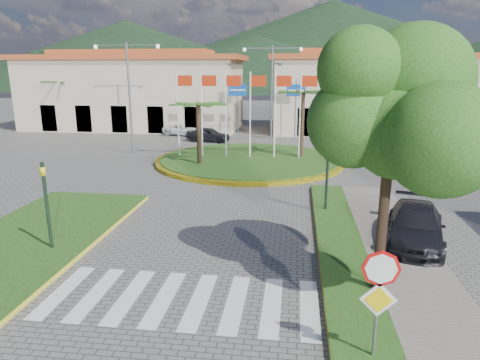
# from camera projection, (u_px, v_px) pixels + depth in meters

# --- Properties ---
(verge_right) EXTENTS (1.60, 28.00, 0.18)m
(verge_right) POSITION_uv_depth(u_px,v_px,m) (368.00, 358.00, 9.31)
(verge_right) COLOR #194313
(verge_right) RESTS_ON ground
(median_left) EXTENTS (5.00, 14.00, 0.18)m
(median_left) POSITION_uv_depth(u_px,v_px,m) (8.00, 253.00, 14.56)
(median_left) COLOR #194313
(median_left) RESTS_ON ground
(crosswalk) EXTENTS (8.00, 3.00, 0.01)m
(crosswalk) POSITION_uv_depth(u_px,v_px,m) (178.00, 299.00, 11.85)
(crosswalk) COLOR silver
(crosswalk) RESTS_ON ground
(roundabout_island) EXTENTS (12.70, 12.70, 6.00)m
(roundabout_island) POSITION_uv_depth(u_px,v_px,m) (249.00, 160.00, 29.07)
(roundabout_island) COLOR yellow
(roundabout_island) RESTS_ON ground
(stop_sign) EXTENTS (0.80, 0.11, 2.65)m
(stop_sign) POSITION_uv_depth(u_px,v_px,m) (379.00, 289.00, 8.83)
(stop_sign) COLOR slate
(stop_sign) RESTS_ON ground
(deciduous_tree) EXTENTS (3.60, 3.60, 6.80)m
(deciduous_tree) POSITION_uv_depth(u_px,v_px,m) (393.00, 110.00, 10.81)
(deciduous_tree) COLOR black
(deciduous_tree) RESTS_ON ground
(traffic_light_left) EXTENTS (0.15, 0.18, 3.20)m
(traffic_light_left) POSITION_uv_depth(u_px,v_px,m) (46.00, 199.00, 14.41)
(traffic_light_left) COLOR black
(traffic_light_left) RESTS_ON ground
(traffic_light_right) EXTENTS (0.15, 0.18, 3.20)m
(traffic_light_right) POSITION_uv_depth(u_px,v_px,m) (327.00, 170.00, 18.47)
(traffic_light_right) COLOR black
(traffic_light_right) RESTS_ON ground
(traffic_light_far) EXTENTS (0.18, 0.15, 3.20)m
(traffic_light_far) POSITION_uv_depth(u_px,v_px,m) (363.00, 128.00, 31.46)
(traffic_light_far) COLOR black
(traffic_light_far) RESTS_ON ground
(direction_sign_west) EXTENTS (1.60, 0.14, 5.20)m
(direction_sign_west) POSITION_uv_depth(u_px,v_px,m) (238.00, 100.00, 37.08)
(direction_sign_west) COLOR slate
(direction_sign_west) RESTS_ON ground
(direction_sign_east) EXTENTS (1.60, 0.14, 5.20)m
(direction_sign_east) POSITION_uv_depth(u_px,v_px,m) (296.00, 101.00, 36.45)
(direction_sign_east) COLOR slate
(direction_sign_east) RESTS_ON ground
(street_lamp_centre) EXTENTS (4.80, 0.16, 8.00)m
(street_lamp_centre) POSITION_uv_depth(u_px,v_px,m) (272.00, 90.00, 35.53)
(street_lamp_centre) COLOR slate
(street_lamp_centre) RESTS_ON ground
(street_lamp_west) EXTENTS (4.80, 0.16, 8.00)m
(street_lamp_west) POSITION_uv_depth(u_px,v_px,m) (129.00, 93.00, 31.03)
(street_lamp_west) COLOR slate
(street_lamp_west) RESTS_ON ground
(building_left) EXTENTS (23.32, 9.54, 8.05)m
(building_left) POSITION_uv_depth(u_px,v_px,m) (134.00, 91.00, 45.24)
(building_left) COLOR #BCB08E
(building_left) RESTS_ON ground
(building_right) EXTENTS (19.08, 9.54, 8.05)m
(building_right) POSITION_uv_depth(u_px,v_px,m) (367.00, 92.00, 42.22)
(building_right) COLOR #BCB08E
(building_right) RESTS_ON ground
(hill_far_west) EXTENTS (140.00, 140.00, 22.00)m
(hill_far_west) POSITION_uv_depth(u_px,v_px,m) (127.00, 54.00, 146.43)
(hill_far_west) COLOR black
(hill_far_west) RESTS_ON ground
(hill_far_mid) EXTENTS (180.00, 180.00, 30.00)m
(hill_far_mid) POSITION_uv_depth(u_px,v_px,m) (331.00, 44.00, 155.83)
(hill_far_mid) COLOR black
(hill_far_mid) RESTS_ON ground
(hill_near_back) EXTENTS (110.00, 110.00, 16.00)m
(hill_near_back) POSITION_uv_depth(u_px,v_px,m) (255.00, 62.00, 131.95)
(hill_near_back) COLOR black
(hill_near_back) RESTS_ON ground
(white_van) EXTENTS (4.15, 2.66, 1.07)m
(white_van) POSITION_uv_depth(u_px,v_px,m) (183.00, 130.00, 40.82)
(white_van) COLOR white
(white_van) RESTS_ON ground
(car_dark_a) EXTENTS (3.93, 2.10, 1.27)m
(car_dark_a) POSITION_uv_depth(u_px,v_px,m) (208.00, 134.00, 37.19)
(car_dark_a) COLOR black
(car_dark_a) RESTS_ON ground
(car_dark_b) EXTENTS (3.39, 2.29, 1.06)m
(car_dark_b) POSITION_uv_depth(u_px,v_px,m) (330.00, 131.00, 40.19)
(car_dark_b) COLOR black
(car_dark_b) RESTS_ON ground
(car_side_right) EXTENTS (2.99, 5.02, 1.36)m
(car_side_right) POSITION_uv_depth(u_px,v_px,m) (415.00, 225.00, 15.50)
(car_side_right) COLOR black
(car_side_right) RESTS_ON ground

